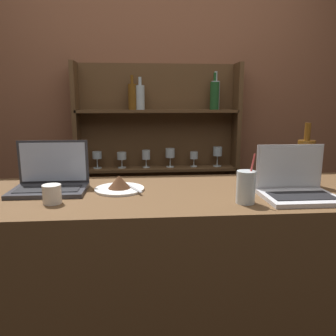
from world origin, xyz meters
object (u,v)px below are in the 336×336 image
Objects in this scene: wine_bottle_amber at (305,161)px; coffee_cup at (52,194)px; laptop_near at (51,180)px; laptop_far at (296,187)px; cake_plate at (119,185)px; water_glass at (246,187)px.

wine_bottle_amber reaches higher than coffee_cup.
laptop_far is (1.04, -0.19, -0.00)m from laptop_near.
cake_plate is at bearing 34.94° from coffee_cup.
coffee_cup is at bearing -145.06° from cake_plate.
laptop_far is 1.50× the size of water_glass.
wine_bottle_amber is (0.14, 0.20, 0.07)m from laptop_far.
wine_bottle_amber is at bearing 56.27° from laptop_far.
coffee_cup is (-0.98, -0.01, -0.01)m from laptop_far.
laptop_far is 0.75m from cake_plate.
laptop_near is at bearing -179.35° from wine_bottle_amber.
coffee_cup is (-0.75, 0.06, -0.03)m from water_glass.
laptop_far is 3.96× the size of coffee_cup.
laptop_near reaches higher than coffee_cup.
laptop_far is at bearing -12.85° from cake_plate.
laptop_far is 0.98m from coffee_cup.
water_glass is 0.46m from wine_bottle_amber.
cake_plate is 0.30m from coffee_cup.
cake_plate is 0.75× the size of wine_bottle_amber.
water_glass reaches higher than cake_plate.
coffee_cup reaches higher than cake_plate.
cake_plate is (-0.73, 0.17, -0.02)m from laptop_far.
wine_bottle_amber is (0.87, 0.04, 0.09)m from cake_plate.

